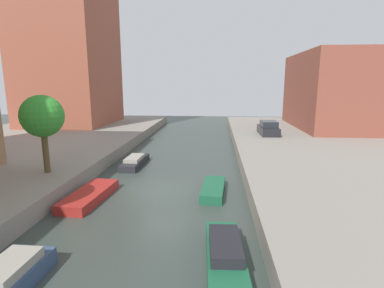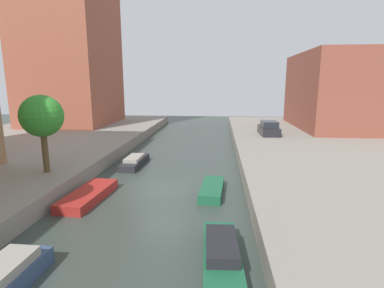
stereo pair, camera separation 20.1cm
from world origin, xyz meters
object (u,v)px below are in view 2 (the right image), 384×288
moored_boat_right_3 (212,189)px  apartment_tower_far (68,23)px  moored_boat_right_2 (221,254)px  low_block_right (341,91)px  street_tree_2 (42,117)px  moored_boat_left_2 (88,195)px  moored_boat_left_3 (135,161)px  moored_boat_left_1 (3,280)px  parked_car (269,129)px

moored_boat_right_3 → apartment_tower_far: bearing=130.7°
moored_boat_right_2 → low_block_right: bearing=63.1°
apartment_tower_far → low_block_right: apartment_tower_far is taller
low_block_right → street_tree_2: low_block_right is taller
moored_boat_left_2 → moored_boat_left_3: moored_boat_left_3 is taller
moored_boat_left_2 → moored_boat_right_2: (7.30, -5.45, 0.16)m
street_tree_2 → moored_boat_right_3: 10.95m
moored_boat_left_3 → moored_boat_right_2: bearing=-62.0°
apartment_tower_far → moored_boat_right_3: (19.08, -22.19, -13.63)m
apartment_tower_far → street_tree_2: (8.95, -22.04, -9.49)m
moored_boat_left_1 → moored_boat_right_2: size_ratio=0.82×
low_block_right → parked_car: size_ratio=3.70×
parked_car → moored_boat_left_2: 21.06m
parked_car → moored_boat_right_2: size_ratio=0.94×
moored_boat_right_2 → apartment_tower_far: bearing=123.8°
apartment_tower_far → moored_boat_left_2: (12.27, -23.76, -13.64)m
moored_boat_left_1 → moored_boat_left_3: (0.02, 14.60, -0.07)m
apartment_tower_far → moored_boat_left_3: apartment_tower_far is taller
low_block_right → apartment_tower_far: bearing=178.6°
moored_boat_left_1 → moored_boat_right_3: bearing=55.4°
street_tree_2 → moored_boat_left_1: (3.92, -9.17, -4.00)m
moored_boat_right_3 → moored_boat_left_3: bearing=138.0°
low_block_right → street_tree_2: (-25.05, -21.21, -1.06)m
parked_car → moored_boat_right_2: (-5.14, -22.39, -1.20)m
low_block_right → parked_car: 11.70m
moored_boat_right_2 → moored_boat_right_3: (-0.49, 7.02, -0.16)m
moored_boat_left_1 → moored_boat_left_2: size_ratio=0.77×
parked_car → moored_boat_left_2: bearing=-126.3°
apartment_tower_far → moored_boat_right_2: (19.57, -29.21, -13.48)m
moored_boat_left_3 → parked_car: bearing=39.6°
moored_boat_left_1 → moored_boat_right_3: (6.22, 9.03, -0.14)m
moored_boat_left_2 → parked_car: bearing=53.7°
parked_car → moored_boat_right_3: size_ratio=1.09×
moored_boat_left_2 → moored_boat_right_2: size_ratio=1.05×
apartment_tower_far → moored_boat_left_2: size_ratio=5.69×
street_tree_2 → moored_boat_left_2: 5.58m
moored_boat_left_3 → moored_boat_right_3: size_ratio=1.15×
moored_boat_left_1 → moored_boat_left_2: 7.48m
low_block_right → moored_boat_right_2: 32.24m
street_tree_2 → parked_car: bearing=44.0°
parked_car → moored_boat_right_3: bearing=-110.1°
moored_boat_left_1 → low_block_right: bearing=55.2°
apartment_tower_far → low_block_right: bearing=-1.4°
moored_boat_left_1 → moored_boat_right_3: size_ratio=0.95×
street_tree_2 → moored_boat_right_2: street_tree_2 is taller
moored_boat_right_3 → parked_car: bearing=69.9°
parked_car → moored_boat_left_1: size_ratio=1.15×
street_tree_2 → moored_boat_right_3: size_ratio=1.27×
moored_boat_left_1 → moored_boat_left_3: bearing=89.9°
apartment_tower_far → parked_car: size_ratio=6.39×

